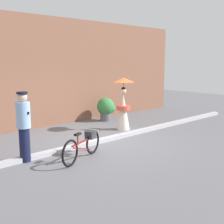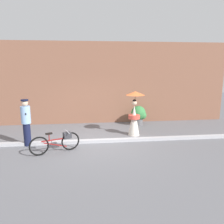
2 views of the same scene
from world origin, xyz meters
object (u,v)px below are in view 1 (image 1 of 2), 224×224
bicycle_near_officer (84,144)px  person_with_parasol (123,104)px  person_officer (24,125)px  potted_plant_by_door (106,108)px

bicycle_near_officer → person_with_parasol: size_ratio=0.86×
bicycle_near_officer → person_officer: person_officer is taller
person_officer → person_with_parasol: (4.22, 0.82, 0.01)m
bicycle_near_officer → potted_plant_by_door: (3.61, 3.24, 0.16)m
bicycle_near_officer → person_officer: 1.55m
person_with_parasol → potted_plant_by_door: (0.59, 1.60, -0.40)m
person_officer → person_with_parasol: bearing=10.9°
bicycle_near_officer → person_with_parasol: (3.02, 1.64, 0.56)m
person_with_parasol → potted_plant_by_door: 1.75m
person_officer → bicycle_near_officer: bearing=-34.3°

